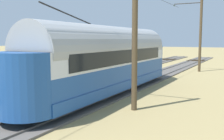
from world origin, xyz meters
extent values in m
plane|color=#9E8956|center=(0.00, 0.00, 0.00)|extent=(220.00, 220.00, 0.00)
cube|color=#56514C|center=(-2.36, 0.00, 0.05)|extent=(2.80, 80.00, 0.10)
cube|color=#59544C|center=(-1.65, 0.00, 0.14)|extent=(0.07, 80.00, 0.08)
cube|color=#59544C|center=(-3.08, 0.00, 0.14)|extent=(0.07, 80.00, 0.08)
cube|color=#2D2316|center=(-2.36, -32.00, 0.11)|extent=(2.50, 0.24, 0.08)
cube|color=#2D2316|center=(-2.36, -31.35, 0.11)|extent=(2.50, 0.24, 0.08)
cube|color=#2D2316|center=(-2.36, -30.70, 0.11)|extent=(2.50, 0.24, 0.08)
cube|color=#2D2316|center=(-2.36, -30.05, 0.11)|extent=(2.50, 0.24, 0.08)
cube|color=#2D2316|center=(-2.36, -29.40, 0.11)|extent=(2.50, 0.24, 0.08)
cube|color=#56514C|center=(2.36, 0.00, 0.05)|extent=(2.80, 80.00, 0.10)
cube|color=#59544C|center=(3.08, 0.00, 0.14)|extent=(0.07, 80.00, 0.08)
cube|color=#59544C|center=(1.65, 0.00, 0.14)|extent=(0.07, 80.00, 0.08)
cube|color=#2D2316|center=(2.36, -32.00, 0.11)|extent=(2.50, 0.24, 0.08)
cube|color=#2D2316|center=(2.36, -31.35, 0.11)|extent=(2.50, 0.24, 0.08)
cube|color=#2D2316|center=(2.36, -30.70, 0.11)|extent=(2.50, 0.24, 0.08)
cube|color=#2D2316|center=(2.36, -30.05, 0.11)|extent=(2.50, 0.24, 0.08)
cube|color=#2D2316|center=(2.36, -29.40, 0.11)|extent=(2.50, 0.24, 0.08)
cube|color=#1E4C93|center=(-2.36, -1.32, 0.71)|extent=(2.65, 13.84, 0.55)
cube|color=#1E4C93|center=(-2.36, -1.32, 1.46)|extent=(2.55, 13.84, 0.95)
cube|color=silver|center=(-2.36, -1.32, 2.46)|extent=(2.55, 13.84, 1.05)
cylinder|color=#999EA3|center=(-2.36, -1.32, 2.98)|extent=(2.65, 13.56, 2.65)
cylinder|color=#1E4C93|center=(-2.36, -8.19, 1.70)|extent=(2.55, 2.55, 2.55)
cylinder|color=#1E4C93|center=(-2.36, 5.55, 1.70)|extent=(2.55, 2.55, 2.55)
cube|color=black|center=(-2.36, -9.32, 2.72)|extent=(1.63, 0.08, 0.36)
cube|color=black|center=(-2.36, -9.36, 2.41)|extent=(1.73, 0.06, 0.80)
cube|color=black|center=(-3.66, -1.32, 2.46)|extent=(0.04, 11.62, 0.80)
cube|color=black|center=(-1.07, -1.32, 2.46)|extent=(0.04, 11.62, 0.80)
cylinder|color=silver|center=(-2.36, -9.45, 1.46)|extent=(0.24, 0.06, 0.24)
cube|color=gray|center=(-2.36, -9.39, 0.53)|extent=(1.94, 0.12, 0.20)
cylinder|color=black|center=(-2.36, 2.75, 4.67)|extent=(0.07, 4.01, 0.79)
cylinder|color=black|center=(-3.08, -5.75, 0.56)|extent=(0.10, 0.76, 0.76)
cylinder|color=black|center=(-1.65, -5.75, 0.56)|extent=(0.10, 0.76, 0.76)
cylinder|color=black|center=(-3.08, 3.10, 0.56)|extent=(0.10, 0.76, 0.76)
cylinder|color=black|center=(-1.65, 3.10, 0.56)|extent=(0.10, 0.76, 0.76)
cylinder|color=#4C3D28|center=(-5.28, -16.48, 3.87)|extent=(0.28, 0.28, 7.75)
cylinder|color=#2D2D2D|center=(-3.82, -16.48, 7.35)|extent=(2.92, 0.10, 0.10)
sphere|color=#334733|center=(-2.36, -16.48, 7.20)|extent=(0.16, 0.16, 0.16)
cylinder|color=#4C3D28|center=(-5.28, 1.43, 3.87)|extent=(0.28, 0.28, 7.75)
cylinder|color=black|center=(-3.82, -16.48, 7.35)|extent=(2.92, 0.02, 0.02)
camera|label=1|loc=(-10.34, 13.30, 3.47)|focal=42.66mm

